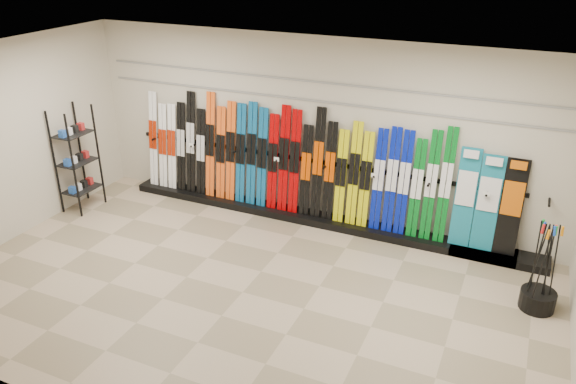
% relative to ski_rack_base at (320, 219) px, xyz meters
% --- Properties ---
extents(floor, '(8.00, 8.00, 0.00)m').
position_rel_ski_rack_base_xyz_m(floor, '(-0.22, -2.28, -0.06)').
color(floor, gray).
rests_on(floor, ground).
extents(back_wall, '(8.00, 0.00, 8.00)m').
position_rel_ski_rack_base_xyz_m(back_wall, '(-0.22, 0.22, 1.44)').
color(back_wall, beige).
rests_on(back_wall, floor).
extents(left_wall, '(0.00, 5.00, 5.00)m').
position_rel_ski_rack_base_xyz_m(left_wall, '(-4.22, -2.28, 1.44)').
color(left_wall, beige).
rests_on(left_wall, floor).
extents(ceiling, '(8.00, 8.00, 0.00)m').
position_rel_ski_rack_base_xyz_m(ceiling, '(-0.22, -2.28, 2.94)').
color(ceiling, silver).
rests_on(ceiling, back_wall).
extents(ski_rack_base, '(8.00, 0.40, 0.12)m').
position_rel_ski_rack_base_xyz_m(ski_rack_base, '(0.00, 0.00, 0.00)').
color(ski_rack_base, black).
rests_on(ski_rack_base, floor).
extents(skis, '(5.38, 0.25, 1.83)m').
position_rel_ski_rack_base_xyz_m(skis, '(-0.68, 0.05, 0.89)').
color(skis, white).
rests_on(skis, ski_rack_base).
extents(snowboards, '(0.94, 0.23, 1.49)m').
position_rel_ski_rack_base_xyz_m(snowboards, '(2.54, 0.07, 0.78)').
color(snowboards, '#14728C').
rests_on(snowboards, ski_rack_base).
extents(accessory_rack, '(0.40, 0.60, 1.80)m').
position_rel_ski_rack_base_xyz_m(accessory_rack, '(-3.97, -1.14, 0.84)').
color(accessory_rack, black).
rests_on(accessory_rack, floor).
extents(pole_bin, '(0.44, 0.44, 0.25)m').
position_rel_ski_rack_base_xyz_m(pole_bin, '(3.38, -1.05, 0.07)').
color(pole_bin, black).
rests_on(pole_bin, floor).
extents(ski_poles, '(0.31, 0.37, 1.18)m').
position_rel_ski_rack_base_xyz_m(ski_poles, '(3.35, -1.05, 0.55)').
color(ski_poles, black).
rests_on(ski_poles, pole_bin).
extents(slatwall_rail_0, '(7.60, 0.02, 0.03)m').
position_rel_ski_rack_base_xyz_m(slatwall_rail_0, '(-0.22, 0.20, 1.94)').
color(slatwall_rail_0, gray).
rests_on(slatwall_rail_0, back_wall).
extents(slatwall_rail_1, '(7.60, 0.02, 0.03)m').
position_rel_ski_rack_base_xyz_m(slatwall_rail_1, '(-0.22, 0.20, 2.24)').
color(slatwall_rail_1, gray).
rests_on(slatwall_rail_1, back_wall).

